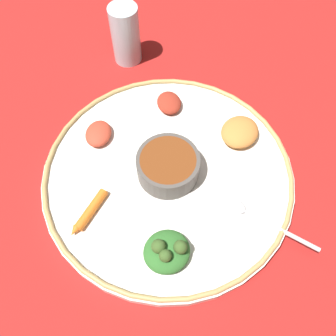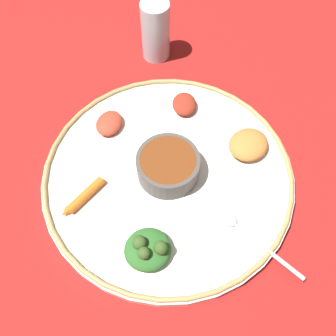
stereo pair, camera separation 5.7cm
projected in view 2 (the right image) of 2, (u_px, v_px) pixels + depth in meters
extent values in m
plane|color=maroon|center=(168.00, 178.00, 0.60)|extent=(2.40, 2.40, 0.00)
cylinder|color=white|center=(168.00, 175.00, 0.59)|extent=(0.42, 0.42, 0.02)
torus|color=tan|center=(168.00, 172.00, 0.58)|extent=(0.41, 0.41, 0.01)
cylinder|color=#4C4742|center=(168.00, 166.00, 0.57)|extent=(0.10, 0.10, 0.04)
cylinder|color=brown|center=(168.00, 160.00, 0.55)|extent=(0.09, 0.09, 0.01)
ellipsoid|color=silver|center=(227.00, 218.00, 0.54)|extent=(0.04, 0.04, 0.01)
cylinder|color=silver|center=(269.00, 251.00, 0.52)|extent=(0.06, 0.11, 0.01)
ellipsoid|color=#2D6628|center=(148.00, 249.00, 0.51)|extent=(0.07, 0.07, 0.03)
sphere|color=#385623|center=(139.00, 243.00, 0.49)|extent=(0.02, 0.02, 0.02)
sphere|color=#385623|center=(144.00, 253.00, 0.49)|extent=(0.02, 0.02, 0.02)
sphere|color=#385623|center=(161.00, 248.00, 0.49)|extent=(0.02, 0.02, 0.02)
cylinder|color=orange|center=(86.00, 193.00, 0.56)|extent=(0.07, 0.05, 0.01)
cone|color=orange|center=(65.00, 213.00, 0.54)|extent=(0.02, 0.02, 0.01)
ellipsoid|color=#B73D28|center=(109.00, 123.00, 0.62)|extent=(0.07, 0.07, 0.02)
ellipsoid|color=#C67A38|center=(249.00, 146.00, 0.60)|extent=(0.09, 0.08, 0.03)
ellipsoid|color=maroon|center=(184.00, 104.00, 0.64)|extent=(0.06, 0.06, 0.02)
cylinder|color=silver|center=(156.00, 31.00, 0.70)|extent=(0.06, 0.06, 0.12)
cylinder|color=tan|center=(156.00, 48.00, 0.74)|extent=(0.05, 0.05, 0.03)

